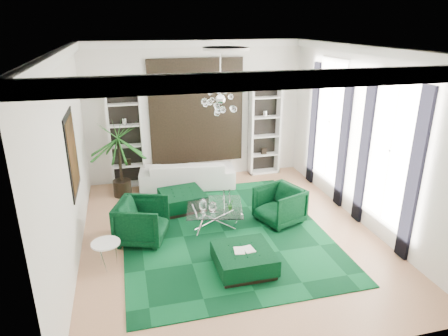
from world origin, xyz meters
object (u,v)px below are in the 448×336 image
object	(u,v)px
ottoman_side	(183,200)
coffee_table	(215,215)
palm	(119,149)
armchair_left	(142,221)
ottoman_front	(244,260)
sofa	(187,173)
side_table	(107,255)
armchair_right	(279,205)

from	to	relation	value
ottoman_side	coffee_table	bearing A→B (deg)	-57.36
coffee_table	ottoman_side	bearing A→B (deg)	122.64
palm	coffee_table	bearing A→B (deg)	-46.55
armchair_left	ottoman_front	bearing A→B (deg)	-112.03
sofa	ottoman_front	world-z (taller)	sofa
sofa	palm	bearing A→B (deg)	14.26
coffee_table	ottoman_side	size ratio (longest dim) A/B	1.22
ottoman_side	palm	xyz separation A→B (m)	(-1.38, 1.17, 1.03)
sofa	ottoman_front	xyz separation A→B (m)	(0.34, -4.14, -0.17)
ottoman_front	side_table	xyz separation A→B (m)	(-2.39, 0.70, 0.05)
armchair_right	ottoman_side	world-z (taller)	armchair_right
sofa	armchair_right	distance (m)	3.05
ottoman_side	ottoman_front	distance (m)	2.85
armchair_right	coffee_table	bearing A→B (deg)	-122.36
ottoman_front	side_table	distance (m)	2.49
armchair_left	ottoman_side	distance (m)	1.64
coffee_table	ottoman_front	xyz separation A→B (m)	(0.10, -1.86, -0.00)
armchair_left	palm	bearing A→B (deg)	28.15
armchair_left	ottoman_side	world-z (taller)	armchair_left
armchair_right	coffee_table	distance (m)	1.46
side_table	palm	xyz separation A→B (m)	(0.32, 3.23, 1.00)
coffee_table	side_table	xyz separation A→B (m)	(-2.29, -1.16, 0.04)
palm	side_table	bearing A→B (deg)	-95.68
ottoman_front	armchair_right	bearing A→B (deg)	50.24
coffee_table	ottoman_front	bearing A→B (deg)	-86.81
armchair_right	palm	world-z (taller)	palm
armchair_left	ottoman_side	size ratio (longest dim) A/B	0.99
ottoman_side	sofa	bearing A→B (deg)	75.73
sofa	palm	size ratio (longest dim) A/B	1.01
sofa	ottoman_front	distance (m)	4.16
armchair_left	side_table	distance (m)	1.08
side_table	ottoman_side	bearing A→B (deg)	50.48
sofa	armchair_left	bearing A→B (deg)	70.27
ottoman_side	palm	world-z (taller)	palm
armchair_left	coffee_table	bearing A→B (deg)	-57.87
armchair_right	coffee_table	xyz separation A→B (m)	(-1.41, 0.30, -0.21)
side_table	sofa	bearing A→B (deg)	59.13
side_table	palm	bearing A→B (deg)	84.32
sofa	ottoman_side	size ratio (longest dim) A/B	2.58
armchair_right	ottoman_front	xyz separation A→B (m)	(-1.31, -1.57, -0.21)
coffee_table	ottoman_front	distance (m)	1.87
coffee_table	sofa	bearing A→B (deg)	95.85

